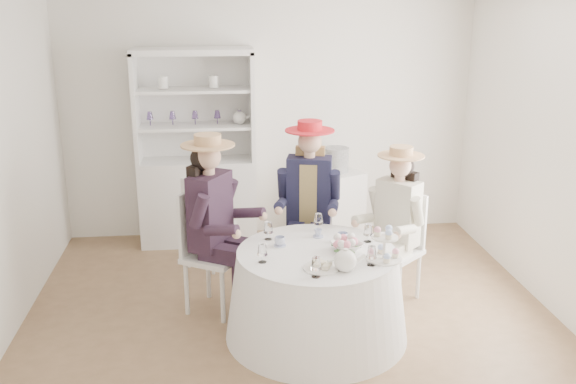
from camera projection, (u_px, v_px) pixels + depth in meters
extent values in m
plane|color=brown|center=(289.00, 310.00, 5.58)|extent=(4.50, 4.50, 0.00)
plane|color=white|center=(269.00, 115.00, 7.07)|extent=(4.50, 0.00, 4.50)
plane|color=white|center=(333.00, 257.00, 3.28)|extent=(4.50, 0.00, 4.50)
plane|color=white|center=(0.00, 168.00, 4.94)|extent=(0.00, 4.50, 4.50)
plane|color=white|center=(554.00, 153.00, 5.41)|extent=(0.00, 4.50, 4.50)
cone|color=white|center=(317.00, 295.00, 5.09)|extent=(1.46, 1.46, 0.70)
cylinder|color=white|center=(317.00, 253.00, 4.98)|extent=(1.26, 1.26, 0.02)
cube|color=silver|center=(199.00, 201.00, 7.01)|extent=(1.33, 0.94, 0.93)
cube|color=silver|center=(195.00, 104.00, 6.90)|extent=(1.15, 0.56, 1.14)
cube|color=silver|center=(192.00, 51.00, 6.54)|extent=(1.33, 0.94, 0.06)
cube|color=silver|center=(136.00, 108.00, 6.64)|extent=(0.23, 0.44, 1.14)
cube|color=silver|center=(252.00, 106.00, 6.77)|extent=(0.23, 0.44, 1.14)
cube|color=silver|center=(195.00, 126.00, 6.77)|extent=(1.23, 0.86, 0.03)
cube|color=silver|center=(194.00, 90.00, 6.65)|extent=(1.23, 0.86, 0.03)
sphere|color=white|center=(239.00, 118.00, 6.79)|extent=(0.15, 0.15, 0.15)
cube|color=silver|center=(335.00, 205.00, 7.15)|extent=(0.66, 0.66, 0.77)
cylinder|color=black|center=(336.00, 160.00, 7.00)|extent=(0.28, 0.28, 0.27)
cube|color=silver|center=(214.00, 257.00, 5.45)|extent=(0.61, 0.61, 0.04)
cylinder|color=silver|center=(223.00, 296.00, 5.31)|extent=(0.04, 0.04, 0.49)
cylinder|color=silver|center=(243.00, 279.00, 5.61)|extent=(0.04, 0.04, 0.49)
cylinder|color=silver|center=(187.00, 288.00, 5.45)|extent=(0.04, 0.04, 0.49)
cylinder|color=silver|center=(208.00, 272.00, 5.75)|extent=(0.04, 0.04, 0.49)
cube|color=silver|center=(193.00, 220.00, 5.44)|extent=(0.24, 0.38, 0.55)
cube|color=black|center=(210.00, 211.00, 5.34)|extent=(0.39, 0.45, 0.64)
cube|color=black|center=(221.00, 254.00, 5.29)|extent=(0.40, 0.32, 0.13)
cylinder|color=black|center=(239.00, 293.00, 5.33)|extent=(0.11, 0.11, 0.51)
cylinder|color=black|center=(200.00, 211.00, 5.10)|extent=(0.22, 0.18, 0.30)
cube|color=black|center=(233.00, 245.00, 5.46)|extent=(0.40, 0.32, 0.13)
cylinder|color=black|center=(250.00, 284.00, 5.50)|extent=(0.11, 0.11, 0.51)
cylinder|color=black|center=(228.00, 195.00, 5.50)|extent=(0.22, 0.18, 0.30)
cylinder|color=#D8A889|center=(209.00, 171.00, 5.24)|extent=(0.10, 0.10, 0.09)
sphere|color=#D8A889|center=(208.00, 157.00, 5.20)|extent=(0.21, 0.21, 0.21)
sphere|color=black|center=(203.00, 158.00, 5.23)|extent=(0.21, 0.21, 0.21)
cube|color=black|center=(200.00, 188.00, 5.32)|extent=(0.21, 0.27, 0.42)
cylinder|color=tan|center=(208.00, 145.00, 5.17)|extent=(0.44, 0.44, 0.01)
cylinder|color=tan|center=(207.00, 140.00, 5.16)|extent=(0.22, 0.22, 0.09)
cube|color=silver|center=(308.00, 234.00, 5.96)|extent=(0.53, 0.53, 0.04)
cylinder|color=silver|center=(287.00, 266.00, 5.88)|extent=(0.04, 0.04, 0.49)
cylinder|color=silver|center=(326.00, 268.00, 5.85)|extent=(0.04, 0.04, 0.49)
cylinder|color=silver|center=(291.00, 251.00, 6.22)|extent=(0.04, 0.04, 0.49)
cylinder|color=silver|center=(328.00, 253.00, 6.18)|extent=(0.04, 0.04, 0.49)
cube|color=silver|center=(310.00, 197.00, 6.06)|extent=(0.42, 0.13, 0.55)
cube|color=#1A1B34|center=(309.00, 191.00, 5.86)|extent=(0.44, 0.30, 0.64)
cube|color=tan|center=(309.00, 191.00, 5.86)|extent=(0.21, 0.27, 0.55)
cube|color=#1A1B34|center=(296.00, 230.00, 5.81)|extent=(0.22, 0.40, 0.13)
cylinder|color=#1A1B34|center=(295.00, 270.00, 5.77)|extent=(0.11, 0.11, 0.51)
cylinder|color=#1A1B34|center=(284.00, 184.00, 5.82)|extent=(0.14, 0.21, 0.31)
cube|color=#1A1B34|center=(318.00, 231.00, 5.79)|extent=(0.22, 0.40, 0.13)
cylinder|color=#1A1B34|center=(317.00, 271.00, 5.75)|extent=(0.11, 0.11, 0.51)
cylinder|color=#1A1B34|center=(334.00, 185.00, 5.77)|extent=(0.14, 0.21, 0.31)
cylinder|color=#D8A889|center=(309.00, 155.00, 5.75)|extent=(0.10, 0.10, 0.09)
sphere|color=#D8A889|center=(310.00, 141.00, 5.72)|extent=(0.21, 0.21, 0.21)
sphere|color=tan|center=(310.00, 142.00, 5.77)|extent=(0.21, 0.21, 0.21)
cube|color=tan|center=(310.00, 169.00, 5.88)|extent=(0.28, 0.15, 0.42)
cylinder|color=red|center=(310.00, 130.00, 5.69)|extent=(0.44, 0.44, 0.01)
cylinder|color=red|center=(310.00, 126.00, 5.68)|extent=(0.22, 0.22, 0.09)
cube|color=silver|center=(395.00, 252.00, 5.66)|extent=(0.56, 0.56, 0.04)
cylinder|color=silver|center=(368.00, 277.00, 5.72)|extent=(0.04, 0.04, 0.44)
cylinder|color=silver|center=(399.00, 287.00, 5.52)|extent=(0.04, 0.04, 0.44)
cylinder|color=silver|center=(388.00, 266.00, 5.95)|extent=(0.04, 0.04, 0.44)
cylinder|color=silver|center=(418.00, 276.00, 5.74)|extent=(0.04, 0.04, 0.44)
cube|color=silver|center=(407.00, 219.00, 5.71)|extent=(0.28, 0.30, 0.50)
cube|color=beige|center=(398.00, 212.00, 5.57)|extent=(0.39, 0.40, 0.58)
cube|color=beige|center=(379.00, 245.00, 5.61)|extent=(0.34, 0.32, 0.12)
cylinder|color=beige|center=(368.00, 282.00, 5.60)|extent=(0.10, 0.10, 0.46)
cylinder|color=beige|center=(376.00, 201.00, 5.65)|extent=(0.19, 0.18, 0.27)
cube|color=beige|center=(396.00, 251.00, 5.50)|extent=(0.34, 0.32, 0.12)
cylinder|color=beige|center=(386.00, 288.00, 5.49)|extent=(0.10, 0.10, 0.46)
cylinder|color=beige|center=(417.00, 211.00, 5.39)|extent=(0.19, 0.18, 0.27)
cylinder|color=#D8A889|center=(400.00, 178.00, 5.48)|extent=(0.09, 0.09, 0.08)
sphere|color=#D8A889|center=(400.00, 166.00, 5.44)|extent=(0.19, 0.19, 0.19)
sphere|color=black|center=(403.00, 167.00, 5.48)|extent=(0.19, 0.19, 0.19)
cube|color=black|center=(404.00, 192.00, 5.58)|extent=(0.22, 0.23, 0.38)
cylinder|color=tan|center=(401.00, 156.00, 5.42)|extent=(0.40, 0.40, 0.01)
cylinder|color=tan|center=(401.00, 151.00, 5.41)|extent=(0.20, 0.20, 0.08)
cube|color=silver|center=(209.00, 225.00, 6.38)|extent=(0.54, 0.54, 0.04)
cylinder|color=silver|center=(232.00, 244.00, 6.49)|extent=(0.03, 0.03, 0.43)
cylinder|color=silver|center=(208.00, 238.00, 6.65)|extent=(0.03, 0.03, 0.43)
cylinder|color=silver|center=(213.00, 254.00, 6.24)|extent=(0.03, 0.03, 0.43)
cylinder|color=silver|center=(188.00, 248.00, 6.40)|extent=(0.03, 0.03, 0.43)
cube|color=silver|center=(197.00, 205.00, 6.16)|extent=(0.31, 0.25, 0.48)
imported|color=white|center=(280.00, 242.00, 5.08)|extent=(0.11, 0.11, 0.07)
imported|color=white|center=(318.00, 234.00, 5.27)|extent=(0.08, 0.08, 0.06)
imported|color=white|center=(343.00, 238.00, 5.16)|extent=(0.12, 0.12, 0.07)
imported|color=white|center=(347.00, 247.00, 4.99)|extent=(0.31, 0.31, 0.06)
sphere|color=pink|center=(353.00, 243.00, 4.94)|extent=(0.06, 0.06, 0.06)
sphere|color=white|center=(350.00, 241.00, 4.97)|extent=(0.06, 0.06, 0.06)
sphere|color=pink|center=(344.00, 241.00, 4.98)|extent=(0.06, 0.06, 0.06)
sphere|color=white|center=(340.00, 242.00, 4.96)|extent=(0.06, 0.06, 0.06)
sphere|color=pink|center=(339.00, 243.00, 4.92)|extent=(0.06, 0.06, 0.06)
sphere|color=white|center=(342.00, 245.00, 4.89)|extent=(0.06, 0.06, 0.06)
sphere|color=pink|center=(347.00, 246.00, 4.88)|extent=(0.06, 0.06, 0.06)
sphere|color=white|center=(352.00, 245.00, 4.90)|extent=(0.06, 0.06, 0.06)
sphere|color=white|center=(345.00, 261.00, 4.62)|extent=(0.17, 0.17, 0.17)
cylinder|color=white|center=(359.00, 259.00, 4.63)|extent=(0.10, 0.03, 0.08)
cylinder|color=white|center=(346.00, 250.00, 4.60)|extent=(0.04, 0.04, 0.02)
cylinder|color=white|center=(321.00, 268.00, 4.66)|extent=(0.26, 0.26, 0.01)
cube|color=beige|center=(315.00, 266.00, 4.63)|extent=(0.06, 0.04, 0.03)
cube|color=beige|center=(321.00, 263.00, 4.65)|extent=(0.07, 0.05, 0.03)
cube|color=beige|center=(327.00, 264.00, 4.68)|extent=(0.07, 0.07, 0.03)
cube|color=beige|center=(317.00, 261.00, 4.69)|extent=(0.07, 0.07, 0.03)
cube|color=beige|center=(326.00, 267.00, 4.62)|extent=(0.07, 0.07, 0.03)
cylinder|color=white|center=(384.00, 259.00, 4.83)|extent=(0.27, 0.27, 0.01)
cylinder|color=white|center=(384.00, 248.00, 4.80)|extent=(0.02, 0.02, 0.18)
cylinder|color=white|center=(385.00, 237.00, 4.78)|extent=(0.20, 0.20, 0.01)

